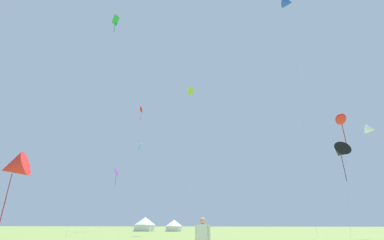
{
  "coord_description": "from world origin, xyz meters",
  "views": [
    {
      "loc": [
        6.73,
        -2.72,
        1.5
      ],
      "look_at": [
        0.0,
        32.0,
        15.65
      ],
      "focal_mm": 24.44,
      "sensor_mm": 36.0,
      "label": 1
    }
  ],
  "objects_px": {
    "kite_black_delta": "(340,152)",
    "kite_white_delta": "(370,129)",
    "festival_tent_right": "(145,223)",
    "kite_blue_delta": "(288,3)",
    "kite_cyan_diamond": "(139,148)",
    "kite_red_diamond": "(141,113)",
    "kite_red_parafoil": "(341,119)",
    "kite_red_delta": "(14,167)",
    "festival_tent_center": "(174,225)",
    "kite_lime_diamond": "(190,94)",
    "kite_purple_diamond": "(116,173)",
    "kite_green_diamond": "(115,24)"
  },
  "relations": [
    {
      "from": "kite_black_delta",
      "to": "kite_white_delta",
      "type": "bearing_deg",
      "value": 53.76
    },
    {
      "from": "festival_tent_right",
      "to": "kite_blue_delta",
      "type": "bearing_deg",
      "value": -36.25
    },
    {
      "from": "kite_cyan_diamond",
      "to": "festival_tent_right",
      "type": "bearing_deg",
      "value": 70.54
    },
    {
      "from": "kite_white_delta",
      "to": "kite_red_diamond",
      "type": "bearing_deg",
      "value": 164.13
    },
    {
      "from": "kite_red_parafoil",
      "to": "kite_cyan_diamond",
      "type": "bearing_deg",
      "value": 151.26
    },
    {
      "from": "kite_red_delta",
      "to": "kite_cyan_diamond",
      "type": "bearing_deg",
      "value": 88.0
    },
    {
      "from": "kite_cyan_diamond",
      "to": "kite_black_delta",
      "type": "xyz_separation_m",
      "value": [
        36.34,
        -24.46,
        -9.15
      ]
    },
    {
      "from": "kite_red_diamond",
      "to": "festival_tent_center",
      "type": "xyz_separation_m",
      "value": [
        10.38,
        -0.55,
        -28.84
      ]
    },
    {
      "from": "festival_tent_center",
      "to": "kite_cyan_diamond",
      "type": "bearing_deg",
      "value": -156.27
    },
    {
      "from": "festival_tent_right",
      "to": "kite_red_delta",
      "type": "bearing_deg",
      "value": -93.79
    },
    {
      "from": "kite_lime_diamond",
      "to": "festival_tent_center",
      "type": "distance_m",
      "value": 29.95
    },
    {
      "from": "kite_white_delta",
      "to": "kite_lime_diamond",
      "type": "height_order",
      "value": "kite_lime_diamond"
    },
    {
      "from": "kite_white_delta",
      "to": "festival_tent_right",
      "type": "height_order",
      "value": "kite_white_delta"
    },
    {
      "from": "kite_blue_delta",
      "to": "kite_purple_diamond",
      "type": "height_order",
      "value": "kite_blue_delta"
    },
    {
      "from": "kite_green_diamond",
      "to": "kite_lime_diamond",
      "type": "distance_m",
      "value": 19.5
    },
    {
      "from": "kite_blue_delta",
      "to": "kite_red_parafoil",
      "type": "height_order",
      "value": "kite_blue_delta"
    },
    {
      "from": "kite_cyan_diamond",
      "to": "festival_tent_center",
      "type": "xyz_separation_m",
      "value": [
        8.25,
        3.63,
        -17.5
      ]
    },
    {
      "from": "kite_red_diamond",
      "to": "festival_tent_right",
      "type": "distance_m",
      "value": 28.7
    },
    {
      "from": "kite_black_delta",
      "to": "festival_tent_center",
      "type": "xyz_separation_m",
      "value": [
        -28.08,
        28.09,
        -8.35
      ]
    },
    {
      "from": "kite_green_diamond",
      "to": "kite_lime_diamond",
      "type": "relative_size",
      "value": 1.3
    },
    {
      "from": "kite_lime_diamond",
      "to": "kite_purple_diamond",
      "type": "xyz_separation_m",
      "value": [
        -21.08,
        12.38,
        -13.41
      ]
    },
    {
      "from": "festival_tent_right",
      "to": "kite_red_diamond",
      "type": "bearing_deg",
      "value": 170.91
    },
    {
      "from": "festival_tent_right",
      "to": "festival_tent_center",
      "type": "height_order",
      "value": "festival_tent_right"
    },
    {
      "from": "kite_white_delta",
      "to": "kite_black_delta",
      "type": "distance_m",
      "value": 19.58
    },
    {
      "from": "kite_red_delta",
      "to": "kite_purple_diamond",
      "type": "relative_size",
      "value": 0.64
    },
    {
      "from": "kite_white_delta",
      "to": "kite_red_delta",
      "type": "distance_m",
      "value": 54.4
    },
    {
      "from": "kite_purple_diamond",
      "to": "kite_lime_diamond",
      "type": "bearing_deg",
      "value": -30.43
    },
    {
      "from": "kite_lime_diamond",
      "to": "festival_tent_right",
      "type": "relative_size",
      "value": 5.97
    },
    {
      "from": "kite_cyan_diamond",
      "to": "kite_purple_diamond",
      "type": "relative_size",
      "value": 1.38
    },
    {
      "from": "kite_cyan_diamond",
      "to": "kite_green_diamond",
      "type": "bearing_deg",
      "value": -81.16
    },
    {
      "from": "kite_white_delta",
      "to": "kite_red_parafoil",
      "type": "bearing_deg",
      "value": -127.34
    },
    {
      "from": "festival_tent_center",
      "to": "kite_lime_diamond",
      "type": "bearing_deg",
      "value": -65.39
    },
    {
      "from": "kite_lime_diamond",
      "to": "festival_tent_right",
      "type": "distance_m",
      "value": 31.95
    },
    {
      "from": "kite_red_parafoil",
      "to": "kite_blue_delta",
      "type": "bearing_deg",
      "value": 173.87
    },
    {
      "from": "kite_red_delta",
      "to": "kite_green_diamond",
      "type": "height_order",
      "value": "kite_green_diamond"
    },
    {
      "from": "kite_blue_delta",
      "to": "kite_purple_diamond",
      "type": "relative_size",
      "value": 2.68
    },
    {
      "from": "kite_red_diamond",
      "to": "kite_purple_diamond",
      "type": "bearing_deg",
      "value": -146.07
    },
    {
      "from": "kite_lime_diamond",
      "to": "kite_blue_delta",
      "type": "xyz_separation_m",
      "value": [
        19.48,
        -9.74,
        11.24
      ]
    },
    {
      "from": "kite_blue_delta",
      "to": "kite_black_delta",
      "type": "relative_size",
      "value": 3.59
    },
    {
      "from": "kite_white_delta",
      "to": "kite_red_delta",
      "type": "relative_size",
      "value": 1.92
    },
    {
      "from": "kite_red_delta",
      "to": "festival_tent_right",
      "type": "distance_m",
      "value": 37.31
    },
    {
      "from": "kite_lime_diamond",
      "to": "kite_red_diamond",
      "type": "distance_m",
      "value": 23.04
    },
    {
      "from": "kite_blue_delta",
      "to": "festival_tent_right",
      "type": "bearing_deg",
      "value": 143.75
    },
    {
      "from": "kite_red_delta",
      "to": "kite_red_diamond",
      "type": "xyz_separation_m",
      "value": [
        -0.97,
        37.31,
        22.63
      ]
    },
    {
      "from": "kite_cyan_diamond",
      "to": "kite_red_diamond",
      "type": "xyz_separation_m",
      "value": [
        -2.13,
        4.17,
        11.34
      ]
    },
    {
      "from": "kite_lime_diamond",
      "to": "kite_red_parafoil",
      "type": "relative_size",
      "value": 1.8
    },
    {
      "from": "kite_blue_delta",
      "to": "festival_tent_right",
      "type": "height_order",
      "value": "kite_blue_delta"
    },
    {
      "from": "festival_tent_center",
      "to": "kite_red_parafoil",
      "type": "bearing_deg",
      "value": -39.29
    },
    {
      "from": "kite_red_parafoil",
      "to": "kite_red_delta",
      "type": "bearing_deg",
      "value": -163.09
    },
    {
      "from": "kite_green_diamond",
      "to": "kite_blue_delta",
      "type": "distance_m",
      "value": 30.97
    }
  ]
}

